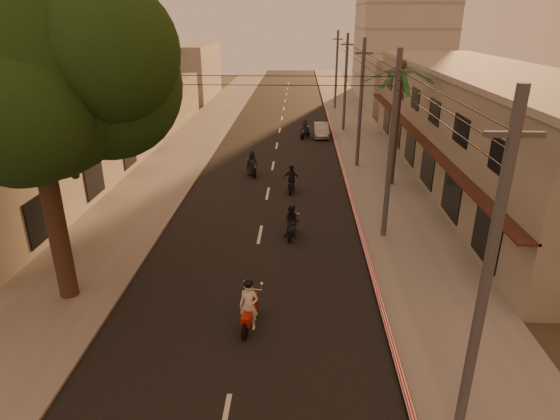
# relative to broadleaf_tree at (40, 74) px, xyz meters

# --- Properties ---
(ground) EXTENTS (160.00, 160.00, 0.00)m
(ground) POSITION_rel_broadleaf_tree_xyz_m (6.61, -2.14, -8.48)
(ground) COLOR #383023
(ground) RESTS_ON ground
(road) EXTENTS (10.00, 140.00, 0.02)m
(road) POSITION_rel_broadleaf_tree_xyz_m (6.61, 17.86, -8.47)
(road) COLOR black
(road) RESTS_ON ground
(sidewalk_right) EXTENTS (5.00, 140.00, 0.12)m
(sidewalk_right) POSITION_rel_broadleaf_tree_xyz_m (14.11, 17.86, -8.42)
(sidewalk_right) COLOR slate
(sidewalk_right) RESTS_ON ground
(sidewalk_left) EXTENTS (5.00, 140.00, 0.12)m
(sidewalk_left) POSITION_rel_broadleaf_tree_xyz_m (-0.89, 17.86, -8.42)
(sidewalk_left) COLOR slate
(sidewalk_left) RESTS_ON ground
(curb_stripe) EXTENTS (0.20, 60.00, 0.20)m
(curb_stripe) POSITION_rel_broadleaf_tree_xyz_m (11.71, 12.86, -8.38)
(curb_stripe) COLOR #AF1213
(curb_stripe) RESTS_ON ground
(shophouse_row) EXTENTS (8.80, 34.20, 7.30)m
(shophouse_row) POSITION_rel_broadleaf_tree_xyz_m (20.57, 15.86, -4.83)
(shophouse_row) COLOR gray
(shophouse_row) RESTS_ON ground
(left_building) EXTENTS (8.20, 24.20, 5.20)m
(left_building) POSITION_rel_broadleaf_tree_xyz_m (-7.37, 11.86, -5.88)
(left_building) COLOR gray
(left_building) RESTS_ON ground
(broadleaf_tree) EXTENTS (9.60, 8.70, 12.10)m
(broadleaf_tree) POSITION_rel_broadleaf_tree_xyz_m (0.00, 0.00, 0.00)
(broadleaf_tree) COLOR black
(broadleaf_tree) RESTS_ON ground
(palm_tree) EXTENTS (5.00, 5.00, 8.20)m
(palm_tree) POSITION_rel_broadleaf_tree_xyz_m (14.61, 13.86, -1.33)
(palm_tree) COLOR black
(palm_tree) RESTS_ON ground
(utility_poles) EXTENTS (1.20, 48.26, 9.00)m
(utility_poles) POSITION_rel_broadleaf_tree_xyz_m (12.81, 17.86, -1.94)
(utility_poles) COLOR #38383A
(utility_poles) RESTS_ON ground
(filler_right) EXTENTS (8.00, 14.00, 6.00)m
(filler_right) POSITION_rel_broadleaf_tree_xyz_m (20.61, 42.86, -5.48)
(filler_right) COLOR gray
(filler_right) RESTS_ON ground
(filler_left_near) EXTENTS (8.00, 14.00, 4.40)m
(filler_left_near) POSITION_rel_broadleaf_tree_xyz_m (-7.39, 31.86, -6.28)
(filler_left_near) COLOR gray
(filler_left_near) RESTS_ON ground
(filler_left_far) EXTENTS (8.00, 14.00, 7.00)m
(filler_left_far) POSITION_rel_broadleaf_tree_xyz_m (-7.39, 49.86, -4.98)
(filler_left_far) COLOR gray
(filler_left_far) RESTS_ON ground
(scooter_red) EXTENTS (0.88, 2.00, 1.98)m
(scooter_red) POSITION_rel_broadleaf_tree_xyz_m (6.87, -1.83, -7.61)
(scooter_red) COLOR black
(scooter_red) RESTS_ON ground
(scooter_mid_a) EXTENTS (1.00, 1.81, 1.79)m
(scooter_mid_a) POSITION_rel_broadleaf_tree_xyz_m (8.24, 5.62, -7.66)
(scooter_mid_a) COLOR black
(scooter_mid_a) RESTS_ON ground
(scooter_mid_b) EXTENTS (1.07, 1.86, 1.82)m
(scooter_mid_b) POSITION_rel_broadleaf_tree_xyz_m (8.07, 12.27, -7.66)
(scooter_mid_b) COLOR black
(scooter_mid_b) RESTS_ON ground
(scooter_far_a) EXTENTS (1.23, 1.75, 1.82)m
(scooter_far_a) POSITION_rel_broadleaf_tree_xyz_m (5.29, 15.42, -7.65)
(scooter_far_a) COLOR black
(scooter_far_a) RESTS_ON ground
(scooter_far_b) EXTENTS (1.54, 1.61, 1.72)m
(scooter_far_b) POSITION_rel_broadleaf_tree_xyz_m (9.06, 26.62, -7.68)
(scooter_far_b) COLOR black
(scooter_far_b) RESTS_ON ground
(parked_car) EXTENTS (1.33, 3.81, 1.25)m
(parked_car) POSITION_rel_broadleaf_tree_xyz_m (10.57, 27.39, -7.85)
(parked_car) COLOR gray
(parked_car) RESTS_ON ground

